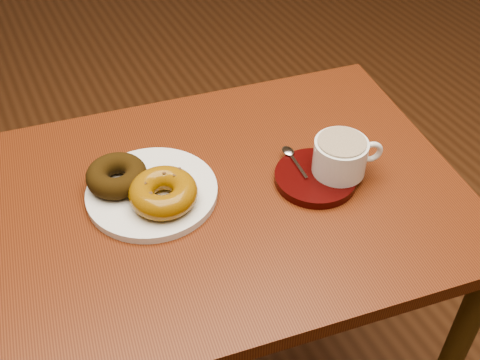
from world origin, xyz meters
name	(u,v)px	position (x,y,z in m)	size (l,w,h in m)	color
cafe_table	(231,238)	(-0.23, 0.08, 0.64)	(0.89, 0.71, 0.77)	#612B14
donut_plate	(152,192)	(-0.36, 0.13, 0.77)	(0.23, 0.23, 0.01)	white
donut_cinnamon	(117,176)	(-0.41, 0.17, 0.80)	(0.11, 0.11, 0.04)	#311F09
donut_caramel	(163,193)	(-0.35, 0.09, 0.80)	(0.14, 0.14, 0.04)	#8F5F0F
saucer	(315,178)	(-0.08, 0.04, 0.77)	(0.15, 0.15, 0.02)	#320706
coffee_cup	(341,156)	(-0.04, 0.03, 0.82)	(0.12, 0.10, 0.07)	white
teaspoon	(290,154)	(-0.10, 0.10, 0.79)	(0.02, 0.09, 0.01)	silver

